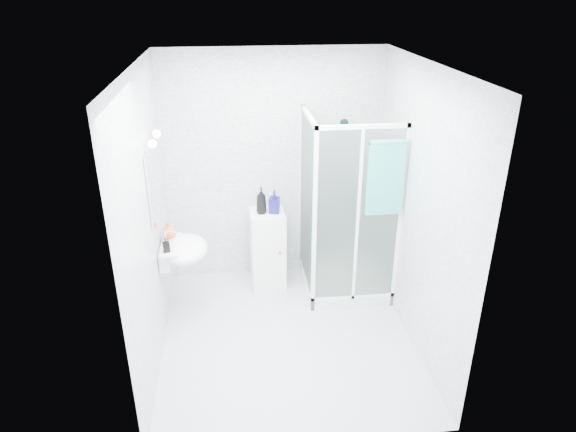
{
  "coord_description": "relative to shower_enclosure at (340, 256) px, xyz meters",
  "views": [
    {
      "loc": [
        -0.47,
        -4.06,
        3.2
      ],
      "look_at": [
        0.05,
        0.35,
        1.15
      ],
      "focal_mm": 32.0,
      "sensor_mm": 36.0,
      "label": 1
    }
  ],
  "objects": [
    {
      "name": "wall_basin",
      "position": [
        -1.66,
        -0.32,
        0.35
      ],
      "size": [
        0.46,
        0.56,
        0.35
      ],
      "color": "white",
      "rests_on": "ground"
    },
    {
      "name": "vanity_lights",
      "position": [
        -1.8,
        -0.32,
        1.47
      ],
      "size": [
        0.1,
        0.4,
        0.08
      ],
      "color": "silver",
      "rests_on": "room"
    },
    {
      "name": "shower_enclosure",
      "position": [
        0.0,
        0.0,
        0.0
      ],
      "size": [
        0.9,
        0.95,
        2.0
      ],
      "color": "white",
      "rests_on": "ground"
    },
    {
      "name": "soap_dispenser_black",
      "position": [
        -1.78,
        -0.46,
        0.48
      ],
      "size": [
        0.08,
        0.08,
        0.14
      ],
      "primitive_type": "imported",
      "rotation": [
        0.0,
        0.0,
        0.21
      ],
      "color": "black",
      "rests_on": "wall_basin"
    },
    {
      "name": "shampoo_bottle_a",
      "position": [
        -0.83,
        0.23,
        0.6
      ],
      "size": [
        0.11,
        0.12,
        0.29
      ],
      "primitive_type": "imported",
      "rotation": [
        0.0,
        0.0,
        0.02
      ],
      "color": "black",
      "rests_on": "storage_cabinet"
    },
    {
      "name": "hand_towel",
      "position": [
        0.32,
        -0.4,
        1.06
      ],
      "size": [
        0.35,
        0.05,
        0.75
      ],
      "color": "teal",
      "rests_on": "shower_enclosure"
    },
    {
      "name": "room",
      "position": [
        -0.67,
        -0.77,
        0.85
      ],
      "size": [
        2.4,
        2.6,
        2.6
      ],
      "color": "silver",
      "rests_on": "ground"
    },
    {
      "name": "wall_hooks",
      "position": [
        -0.92,
        0.49,
        1.17
      ],
      "size": [
        0.23,
        0.06,
        0.03
      ],
      "color": "silver",
      "rests_on": "room"
    },
    {
      "name": "mirror",
      "position": [
        -1.85,
        -0.32,
        1.05
      ],
      "size": [
        0.02,
        0.6,
        0.7
      ],
      "primitive_type": "cube",
      "color": "white",
      "rests_on": "room"
    },
    {
      "name": "shampoo_bottle_b",
      "position": [
        -0.69,
        0.23,
        0.58
      ],
      "size": [
        0.14,
        0.14,
        0.25
      ],
      "primitive_type": "imported",
      "rotation": [
        0.0,
        0.0,
        -0.24
      ],
      "color": "#130F5B",
      "rests_on": "storage_cabinet"
    },
    {
      "name": "soap_dispenser_orange",
      "position": [
        -1.78,
        -0.18,
        0.5
      ],
      "size": [
        0.16,
        0.16,
        0.18
      ],
      "primitive_type": "imported",
      "rotation": [
        0.0,
        0.0,
        0.15
      ],
      "color": "#DE571A",
      "rests_on": "wall_basin"
    },
    {
      "name": "storage_cabinet",
      "position": [
        -0.77,
        0.25,
        0.0
      ],
      "size": [
        0.39,
        0.41,
        0.9
      ],
      "rotation": [
        0.0,
        0.0,
        0.04
      ],
      "color": "white",
      "rests_on": "ground"
    }
  ]
}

